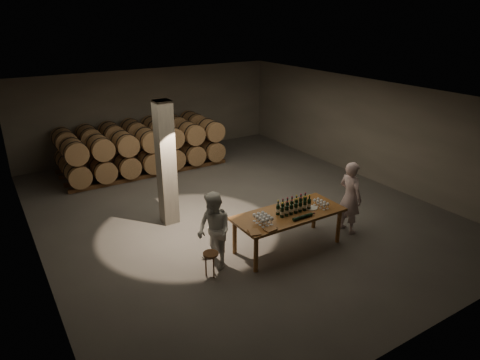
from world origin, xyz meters
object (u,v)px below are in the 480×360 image
notebook_near (270,229)px  person_man (350,197)px  person_woman (214,231)px  plate (312,208)px  stool (211,257)px  bottle_cluster (294,207)px  tasting_table (289,217)px

notebook_near → person_man: person_man is taller
person_woman → plate: bearing=77.1°
plate → stool: (-2.65, 0.03, -0.47)m
plate → notebook_near: bearing=-166.4°
stool → person_woman: person_woman is taller
bottle_cluster → tasting_table: bearing=171.0°
tasting_table → plate: size_ratio=9.23×
person_man → notebook_near: bearing=94.4°
stool → notebook_near: bearing=-17.1°
bottle_cluster → notebook_near: bottle_cluster is taller
plate → person_man: (1.19, -0.05, 0.01)m
tasting_table → person_man: (1.79, -0.14, 0.12)m
plate → person_woman: bearing=172.7°
bottle_cluster → person_woman: size_ratio=0.51×
bottle_cluster → notebook_near: (-0.95, -0.41, -0.11)m
tasting_table → bottle_cluster: size_ratio=2.99×
tasting_table → person_man: person_man is taller
person_woman → tasting_table: bearing=77.4°
notebook_near → person_man: bearing=0.6°
stool → person_man: 3.87m
notebook_near → person_woman: (-0.98, 0.66, -0.06)m
tasting_table → person_woman: (-1.81, 0.22, 0.06)m
person_man → tasting_table: bearing=83.5°
bottle_cluster → person_woman: person_woman is taller
person_woman → stool: bearing=-46.0°
person_man → bottle_cluster: bearing=83.9°
bottle_cluster → plate: bearing=-7.9°
tasting_table → person_woman: 1.83m
tasting_table → person_man: bearing=-4.5°
tasting_table → notebook_near: bearing=-152.5°
bottle_cluster → person_woman: bearing=172.9°
bottle_cluster → person_woman: 1.96m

